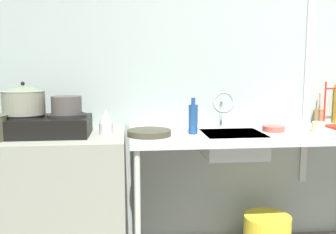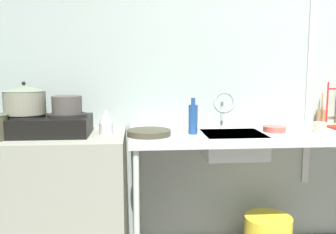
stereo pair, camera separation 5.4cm
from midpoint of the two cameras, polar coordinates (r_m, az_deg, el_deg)
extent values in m
cube|color=#99A6A2|center=(2.99, 21.05, 9.18)|extent=(5.59, 0.10, 2.79)
cube|color=#BAC0BF|center=(2.95, 21.68, 11.89)|extent=(0.05, 0.01, 2.23)
cube|color=gray|center=(2.55, -17.45, -12.27)|extent=(1.00, 0.62, 0.87)
cube|color=#BAC0BF|center=(2.52, 14.51, -2.62)|extent=(1.70, 0.62, 0.04)
cylinder|color=beige|center=(2.25, -4.10, -15.31)|extent=(0.04, 0.04, 0.83)
cylinder|color=beige|center=(2.76, -4.25, -10.84)|extent=(0.04, 0.04, 0.83)
cube|color=black|center=(2.43, -17.38, -1.28)|extent=(0.53, 0.35, 0.11)
cylinder|color=black|center=(2.45, -20.34, 0.23)|extent=(0.24, 0.24, 0.02)
cylinder|color=black|center=(2.39, -14.48, 0.31)|extent=(0.24, 0.24, 0.02)
cylinder|color=gray|center=(2.44, -20.43, 2.09)|extent=(0.25, 0.25, 0.14)
cone|color=slate|center=(2.43, -20.53, 4.14)|extent=(0.26, 0.26, 0.03)
sphere|color=black|center=(2.43, -20.56, 4.83)|extent=(0.02, 0.02, 0.02)
cylinder|color=#48413F|center=(2.38, -14.53, 1.82)|extent=(0.18, 0.18, 0.11)
cylinder|color=silver|center=(2.38, -8.78, -1.71)|extent=(0.09, 0.09, 0.07)
cone|color=silver|center=(2.37, -8.82, 0.19)|extent=(0.08, 0.08, 0.09)
cube|color=#BAC0BF|center=(2.43, 10.51, -4.16)|extent=(0.38, 0.35, 0.15)
cylinder|color=#BAC0BF|center=(2.59, 8.79, 0.34)|extent=(0.02, 0.02, 0.18)
torus|color=#BAC0BF|center=(2.52, 9.18, 2.22)|extent=(0.15, 0.02, 0.15)
cylinder|color=#3C382A|center=(2.30, -2.26, -2.40)|extent=(0.27, 0.27, 0.04)
cylinder|color=red|center=(2.85, 23.61, 1.76)|extent=(0.01, 0.01, 0.31)
cylinder|color=beige|center=(2.61, 22.71, -1.46)|extent=(0.08, 0.08, 0.06)
cylinder|color=#B94D43|center=(2.54, 16.50, -1.75)|extent=(0.15, 0.15, 0.04)
cylinder|color=navy|center=(2.35, 4.50, -0.37)|extent=(0.06, 0.06, 0.18)
cylinder|color=navy|center=(2.33, 4.53, 2.40)|extent=(0.03, 0.03, 0.04)
cylinder|color=#976640|center=(2.96, 22.85, 0.01)|extent=(0.07, 0.07, 0.11)
cylinder|color=olive|center=(2.95, 22.93, 1.47)|extent=(0.03, 0.04, 0.19)
camera|label=1|loc=(0.03, -89.34, 0.09)|focal=39.97mm
camera|label=2|loc=(0.03, 90.66, -0.09)|focal=39.97mm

